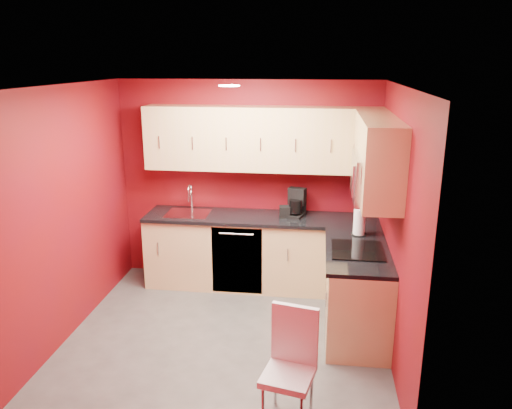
% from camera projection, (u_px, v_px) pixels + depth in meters
% --- Properties ---
extents(floor, '(3.20, 3.20, 0.00)m').
position_uv_depth(floor, '(228.00, 334.00, 5.15)').
color(floor, '#52504D').
rests_on(floor, ground).
extents(ceiling, '(3.20, 3.20, 0.00)m').
position_uv_depth(ceiling, '(223.00, 86.00, 4.44)').
color(ceiling, white).
rests_on(ceiling, wall_back).
extents(wall_back, '(3.20, 0.00, 3.20)m').
position_uv_depth(wall_back, '(248.00, 182.00, 6.22)').
color(wall_back, '#670A09').
rests_on(wall_back, floor).
extents(wall_front, '(3.20, 0.00, 3.20)m').
position_uv_depth(wall_front, '(184.00, 287.00, 3.37)').
color(wall_front, '#670A09').
rests_on(wall_front, floor).
extents(wall_left, '(0.00, 3.00, 3.00)m').
position_uv_depth(wall_left, '(69.00, 213.00, 4.99)').
color(wall_left, '#670A09').
rests_on(wall_left, floor).
extents(wall_right, '(0.00, 3.00, 3.00)m').
position_uv_depth(wall_right, '(396.00, 226.00, 4.60)').
color(wall_right, '#670A09').
rests_on(wall_right, floor).
extents(base_cabinets_back, '(2.80, 0.60, 0.87)m').
position_uv_depth(base_cabinets_back, '(261.00, 253.00, 6.14)').
color(base_cabinets_back, '#DABC7D').
rests_on(base_cabinets_back, floor).
extents(base_cabinets_right, '(0.60, 1.30, 0.87)m').
position_uv_depth(base_cabinets_right, '(356.00, 292.00, 5.10)').
color(base_cabinets_right, '#DABC7D').
rests_on(base_cabinets_right, floor).
extents(countertop_back, '(2.80, 0.63, 0.04)m').
position_uv_depth(countertop_back, '(261.00, 218.00, 6.00)').
color(countertop_back, black).
rests_on(countertop_back, base_cabinets_back).
extents(countertop_right, '(0.63, 1.27, 0.04)m').
position_uv_depth(countertop_right, '(357.00, 251.00, 4.96)').
color(countertop_right, black).
rests_on(countertop_right, base_cabinets_right).
extents(upper_cabinets_back, '(2.80, 0.35, 0.75)m').
position_uv_depth(upper_cabinets_back, '(262.00, 139.00, 5.87)').
color(upper_cabinets_back, tan).
rests_on(upper_cabinets_back, wall_back).
extents(upper_cabinets_right, '(0.35, 1.55, 0.75)m').
position_uv_depth(upper_cabinets_right, '(376.00, 149.00, 4.86)').
color(upper_cabinets_right, tan).
rests_on(upper_cabinets_right, wall_right).
extents(microwave, '(0.42, 0.76, 0.42)m').
position_uv_depth(microwave, '(374.00, 177.00, 4.70)').
color(microwave, silver).
rests_on(microwave, upper_cabinets_right).
extents(cooktop, '(0.50, 0.55, 0.01)m').
position_uv_depth(cooktop, '(357.00, 250.00, 4.92)').
color(cooktop, black).
rests_on(cooktop, countertop_right).
extents(sink, '(0.52, 0.42, 0.35)m').
position_uv_depth(sink, '(188.00, 210.00, 6.11)').
color(sink, silver).
rests_on(sink, countertop_back).
extents(dishwasher_front, '(0.60, 0.02, 0.82)m').
position_uv_depth(dishwasher_front, '(237.00, 261.00, 5.90)').
color(dishwasher_front, black).
rests_on(dishwasher_front, base_cabinets_back).
extents(downlight, '(0.20, 0.20, 0.01)m').
position_uv_depth(downlight, '(229.00, 86.00, 4.73)').
color(downlight, white).
rests_on(downlight, ceiling).
extents(coffee_maker, '(0.27, 0.32, 0.34)m').
position_uv_depth(coffee_maker, '(295.00, 203.00, 5.94)').
color(coffee_maker, black).
rests_on(coffee_maker, countertop_back).
extents(napkin_holder, '(0.14, 0.14, 0.13)m').
position_uv_depth(napkin_holder, '(285.00, 212.00, 5.95)').
color(napkin_holder, black).
rests_on(napkin_holder, countertop_back).
extents(paper_towel, '(0.21, 0.21, 0.29)m').
position_uv_depth(paper_towel, '(359.00, 222.00, 5.33)').
color(paper_towel, white).
rests_on(paper_towel, countertop_right).
extents(dining_chair, '(0.45, 0.46, 0.92)m').
position_uv_depth(dining_chair, '(288.00, 370.00, 3.79)').
color(dining_chair, silver).
rests_on(dining_chair, floor).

